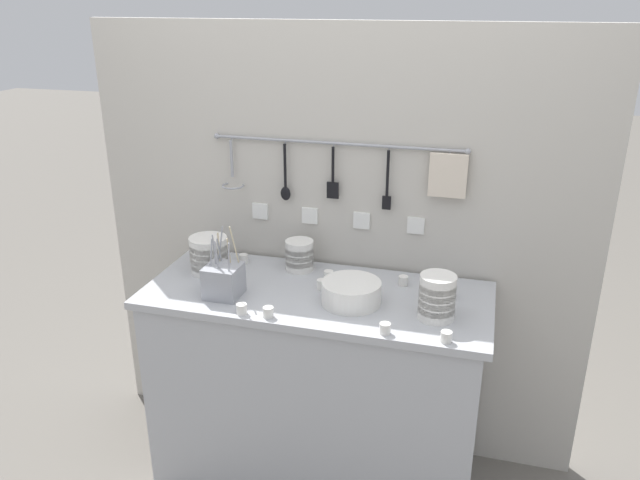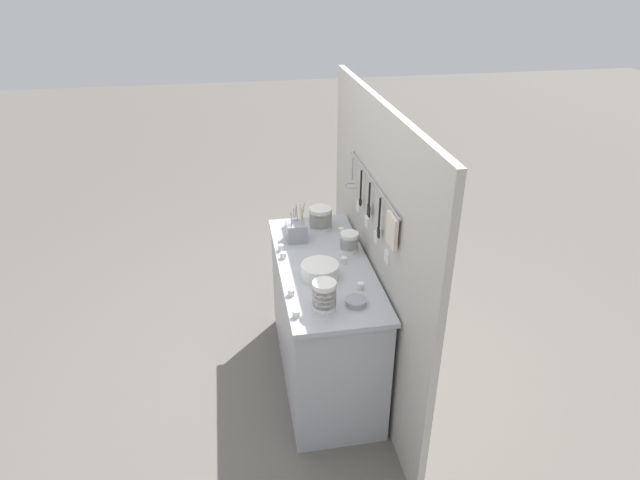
# 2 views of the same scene
# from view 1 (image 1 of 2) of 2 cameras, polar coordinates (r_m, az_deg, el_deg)

# --- Properties ---
(ground_plane) EXTENTS (20.00, 20.00, 0.00)m
(ground_plane) POSITION_cam_1_polar(r_m,az_deg,el_deg) (2.98, -0.29, -20.43)
(ground_plane) COLOR #666059
(counter) EXTENTS (1.37, 0.57, 0.90)m
(counter) POSITION_cam_1_polar(r_m,az_deg,el_deg) (2.70, -0.31, -13.31)
(counter) COLOR #ADAFB5
(counter) RESTS_ON ground
(back_wall) EXTENTS (2.17, 0.11, 1.90)m
(back_wall) POSITION_cam_1_polar(r_m,az_deg,el_deg) (2.73, 1.54, -0.82)
(back_wall) COLOR #BCB7AD
(back_wall) RESTS_ON ground
(bowl_stack_short_front) EXTENTS (0.12, 0.12, 0.13)m
(bowl_stack_short_front) POSITION_cam_1_polar(r_m,az_deg,el_deg) (2.64, -1.89, -1.40)
(bowl_stack_short_front) COLOR silver
(bowl_stack_short_front) RESTS_ON counter
(bowl_stack_nested_right) EXTENTS (0.16, 0.16, 0.16)m
(bowl_stack_nested_right) POSITION_cam_1_polar(r_m,az_deg,el_deg) (2.65, -10.12, -1.34)
(bowl_stack_nested_right) COLOR silver
(bowl_stack_nested_right) RESTS_ON counter
(bowl_stack_tall_left) EXTENTS (0.13, 0.13, 0.17)m
(bowl_stack_tall_left) POSITION_cam_1_polar(r_m,az_deg,el_deg) (2.28, 10.66, -5.14)
(bowl_stack_tall_left) COLOR silver
(bowl_stack_tall_left) RESTS_ON counter
(plate_stack) EXTENTS (0.23, 0.23, 0.09)m
(plate_stack) POSITION_cam_1_polar(r_m,az_deg,el_deg) (2.37, 2.88, -4.81)
(plate_stack) COLOR silver
(plate_stack) RESTS_ON counter
(steel_mixing_bowl) EXTENTS (0.12, 0.12, 0.03)m
(steel_mixing_bowl) POSITION_cam_1_polar(r_m,az_deg,el_deg) (2.47, 10.79, -4.71)
(steel_mixing_bowl) COLOR #93969E
(steel_mixing_bowl) RESTS_ON counter
(cutlery_caddy) EXTENTS (0.13, 0.13, 0.28)m
(cutlery_caddy) POSITION_cam_1_polar(r_m,az_deg,el_deg) (2.44, -8.81, -3.65)
(cutlery_caddy) COLOR #93969E
(cutlery_caddy) RESTS_ON counter
(cup_back_right) EXTENTS (0.04, 0.04, 0.04)m
(cup_back_right) POSITION_cam_1_polar(r_m,az_deg,el_deg) (2.29, -4.75, -6.59)
(cup_back_right) COLOR silver
(cup_back_right) RESTS_ON counter
(cup_by_caddy) EXTENTS (0.04, 0.04, 0.04)m
(cup_by_caddy) POSITION_cam_1_polar(r_m,az_deg,el_deg) (2.19, 5.97, -8.05)
(cup_by_caddy) COLOR silver
(cup_by_caddy) RESTS_ON counter
(cup_edge_near) EXTENTS (0.04, 0.04, 0.04)m
(cup_edge_near) POSITION_cam_1_polar(r_m,az_deg,el_deg) (2.17, 11.47, -8.67)
(cup_edge_near) COLOR silver
(cup_edge_near) RESTS_ON counter
(cup_edge_far) EXTENTS (0.04, 0.04, 0.04)m
(cup_edge_far) POSITION_cam_1_polar(r_m,az_deg,el_deg) (2.49, 0.16, -4.07)
(cup_edge_far) COLOR silver
(cup_edge_far) RESTS_ON counter
(cup_front_right) EXTENTS (0.04, 0.04, 0.04)m
(cup_front_right) POSITION_cam_1_polar(r_m,az_deg,el_deg) (2.54, 7.63, -3.71)
(cup_front_right) COLOR silver
(cup_front_right) RESTS_ON counter
(cup_mid_row) EXTENTS (0.04, 0.04, 0.04)m
(cup_mid_row) POSITION_cam_1_polar(r_m,az_deg,el_deg) (2.32, -7.17, -6.27)
(cup_mid_row) COLOR silver
(cup_mid_row) RESTS_ON counter
(cup_back_left) EXTENTS (0.04, 0.04, 0.04)m
(cup_back_left) POSITION_cam_1_polar(r_m,az_deg,el_deg) (2.56, 0.79, -3.25)
(cup_back_left) COLOR silver
(cup_back_left) RESTS_ON counter
(cup_beside_plates) EXTENTS (0.04, 0.04, 0.04)m
(cup_beside_plates) POSITION_cam_1_polar(r_m,az_deg,el_deg) (2.74, -7.00, -1.70)
(cup_beside_plates) COLOR silver
(cup_beside_plates) RESTS_ON counter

